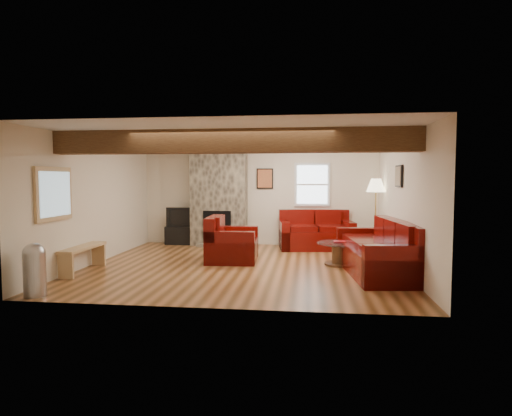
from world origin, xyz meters
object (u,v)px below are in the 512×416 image
(loveseat, at_px, (316,230))
(television, at_px, (184,217))
(tv_cabinet, at_px, (184,235))
(sofa_three, at_px, (377,247))
(coffee_table, at_px, (340,254))
(armchair_red, at_px, (232,239))
(floor_lamp, at_px, (376,189))

(loveseat, distance_m, television, 3.41)
(tv_cabinet, distance_m, television, 0.48)
(sofa_three, height_order, tv_cabinet, sofa_three)
(coffee_table, distance_m, tv_cabinet, 4.42)
(sofa_three, distance_m, coffee_table, 0.93)
(tv_cabinet, bearing_deg, armchair_red, -51.23)
(tv_cabinet, height_order, floor_lamp, floor_lamp)
(armchair_red, distance_m, floor_lamp, 3.57)
(armchair_red, distance_m, tv_cabinet, 2.63)
(sofa_three, relative_size, floor_lamp, 1.44)
(armchair_red, relative_size, television, 1.31)
(loveseat, relative_size, coffee_table, 1.92)
(tv_cabinet, bearing_deg, loveseat, -5.06)
(sofa_three, bearing_deg, floor_lamp, 165.78)
(sofa_three, distance_m, armchair_red, 2.90)
(tv_cabinet, bearing_deg, sofa_three, -33.06)
(coffee_table, distance_m, television, 4.45)
(loveseat, xyz_separation_m, floor_lamp, (1.35, -0.28, 0.99))
(television, bearing_deg, floor_lamp, -7.02)
(armchair_red, height_order, floor_lamp, floor_lamp)
(floor_lamp, bearing_deg, coffee_table, -119.33)
(armchair_red, xyz_separation_m, floor_lamp, (3.10, 1.46, 0.99))
(armchair_red, height_order, coffee_table, armchair_red)
(loveseat, bearing_deg, armchair_red, -142.81)
(armchair_red, bearing_deg, sofa_three, -109.43)
(coffee_table, relative_size, tv_cabinet, 0.99)
(coffee_table, bearing_deg, floor_lamp, 60.67)
(armchair_red, xyz_separation_m, television, (-1.64, 2.04, 0.25))
(tv_cabinet, distance_m, floor_lamp, 4.93)
(tv_cabinet, relative_size, television, 1.07)
(sofa_three, height_order, television, television)
(sofa_three, xyz_separation_m, loveseat, (-1.03, 2.58, -0.01))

